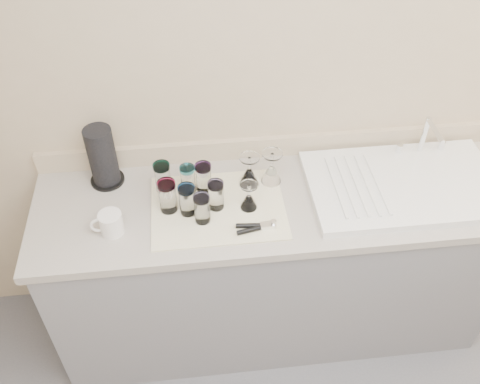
{
  "coord_description": "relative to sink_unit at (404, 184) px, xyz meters",
  "views": [
    {
      "loc": [
        -0.34,
        -0.39,
        2.48
      ],
      "look_at": [
        -0.16,
        1.15,
        1.0
      ],
      "focal_mm": 40.0,
      "sensor_mm": 36.0,
      "label": 1
    }
  ],
  "objects": [
    {
      "name": "counter_unit",
      "position": [
        -0.55,
        -0.0,
        -0.47
      ],
      "size": [
        2.06,
        0.62,
        0.9
      ],
      "color": "slate",
      "rests_on": "ground"
    },
    {
      "name": "sink_unit",
      "position": [
        0.0,
        0.0,
        0.0
      ],
      "size": [
        0.82,
        0.5,
        0.22
      ],
      "color": "white",
      "rests_on": "counter_unit"
    },
    {
      "name": "dish_towel",
      "position": [
        -0.81,
        -0.03,
        -0.02
      ],
      "size": [
        0.55,
        0.42,
        0.01
      ],
      "primitive_type": "cube",
      "color": "white",
      "rests_on": "counter_unit"
    },
    {
      "name": "tumbler_teal",
      "position": [
        -1.03,
        0.09,
        0.06
      ],
      "size": [
        0.07,
        0.07,
        0.14
      ],
      "color": "white",
      "rests_on": "dish_towel"
    },
    {
      "name": "tumbler_cyan",
      "position": [
        -0.92,
        0.08,
        0.05
      ],
      "size": [
        0.06,
        0.06,
        0.13
      ],
      "color": "white",
      "rests_on": "dish_towel"
    },
    {
      "name": "tumbler_purple",
      "position": [
        -0.86,
        0.07,
        0.06
      ],
      "size": [
        0.07,
        0.07,
        0.14
      ],
      "color": "white",
      "rests_on": "dish_towel"
    },
    {
      "name": "tumbler_magenta",
      "position": [
        -1.01,
        -0.03,
        0.06
      ],
      "size": [
        0.07,
        0.07,
        0.15
      ],
      "color": "white",
      "rests_on": "dish_towel"
    },
    {
      "name": "tumbler_blue",
      "position": [
        -0.93,
        -0.05,
        0.06
      ],
      "size": [
        0.07,
        0.07,
        0.14
      ],
      "color": "white",
      "rests_on": "dish_towel"
    },
    {
      "name": "tumbler_lavender",
      "position": [
        -0.81,
        -0.03,
        0.06
      ],
      "size": [
        0.07,
        0.07,
        0.13
      ],
      "color": "white",
      "rests_on": "dish_towel"
    },
    {
      "name": "tumbler_extra",
      "position": [
        -0.87,
        -0.1,
        0.06
      ],
      "size": [
        0.07,
        0.07,
        0.13
      ],
      "color": "white",
      "rests_on": "dish_towel"
    },
    {
      "name": "goblet_back_left",
      "position": [
        -0.66,
        0.09,
        0.04
      ],
      "size": [
        0.09,
        0.09,
        0.15
      ],
      "color": "white",
      "rests_on": "dish_towel"
    },
    {
      "name": "goblet_back_right",
      "position": [
        -0.56,
        0.1,
        0.04
      ],
      "size": [
        0.09,
        0.09,
        0.16
      ],
      "color": "white",
      "rests_on": "dish_towel"
    },
    {
      "name": "goblet_front_left",
      "position": [
        -0.68,
        -0.05,
        0.03
      ],
      "size": [
        0.07,
        0.07,
        0.13
      ],
      "color": "white",
      "rests_on": "dish_towel"
    },
    {
      "name": "can_opener",
      "position": [
        -0.67,
        -0.17,
        -0.0
      ],
      "size": [
        0.16,
        0.06,
        0.02
      ],
      "color": "silver",
      "rests_on": "dish_towel"
    },
    {
      "name": "white_mug",
      "position": [
        -1.24,
        -0.12,
        0.03
      ],
      "size": [
        0.13,
        0.1,
        0.1
      ],
      "color": "white",
      "rests_on": "counter_unit"
    },
    {
      "name": "paper_towel_roll",
      "position": [
        -1.27,
        0.19,
        0.12
      ],
      "size": [
        0.15,
        0.15,
        0.28
      ],
      "color": "black",
      "rests_on": "counter_unit"
    }
  ]
}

